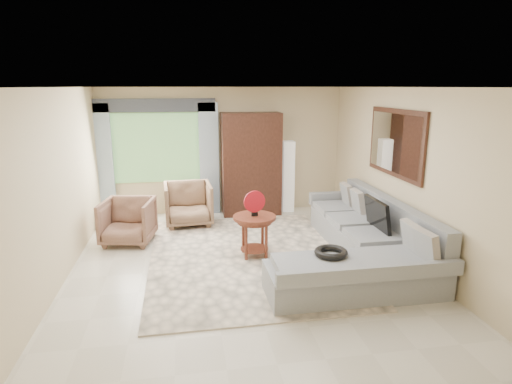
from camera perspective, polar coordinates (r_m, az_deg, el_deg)
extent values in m
plane|color=silver|center=(6.47, -1.69, -9.90)|extent=(6.00, 6.00, 0.00)
cube|color=#F8E1C4|center=(6.81, -1.13, -8.56)|extent=(3.02, 4.01, 0.02)
cube|color=#95979C|center=(7.36, 13.42, -5.60)|extent=(0.90, 2.40, 0.40)
cube|color=#95979C|center=(5.74, 13.13, -11.32)|extent=(2.30, 0.80, 0.40)
cube|color=#95979C|center=(7.03, 17.51, -2.96)|extent=(0.20, 3.20, 0.50)
cube|color=#95979C|center=(8.41, 10.17, -0.78)|extent=(0.90, 0.16, 0.22)
cube|color=#95979C|center=(5.25, 15.21, -10.45)|extent=(2.30, 0.10, 0.18)
cube|color=black|center=(6.74, 15.88, -2.92)|extent=(0.14, 0.74, 0.48)
torus|color=black|center=(5.61, 9.98, -7.94)|extent=(0.43, 0.43, 0.09)
cylinder|color=#4E2315|center=(6.61, -0.20, -3.40)|extent=(0.67, 0.67, 0.04)
cylinder|color=#4E2315|center=(6.72, -0.20, -6.21)|extent=(0.44, 0.44, 0.60)
cylinder|color=#AB111B|center=(6.53, -0.20, -1.28)|extent=(0.34, 0.08, 0.34)
imported|color=#835B47|center=(7.59, -16.70, -3.77)|extent=(0.95, 0.97, 0.76)
imported|color=brown|center=(8.33, -9.02, -1.58)|extent=(0.93, 0.95, 0.82)
imported|color=#999999|center=(8.60, -19.03, -2.89)|extent=(0.54, 0.50, 0.48)
cube|color=black|center=(8.83, -0.67, 3.73)|extent=(1.20, 0.55, 2.10)
cube|color=silver|center=(9.10, 4.26, 2.08)|extent=(0.24, 0.24, 1.50)
cube|color=#669E59|center=(8.93, -13.12, 5.76)|extent=(1.80, 0.04, 1.40)
cube|color=#9EB7CC|center=(9.01, -19.76, 3.76)|extent=(0.40, 0.08, 2.30)
cube|color=#9EB7CC|center=(8.88, -6.27, 4.36)|extent=(0.40, 0.08, 2.30)
cube|color=#1E232D|center=(8.79, -13.46, 11.19)|extent=(2.40, 0.12, 0.26)
cube|color=black|center=(7.08, 18.12, 6.24)|extent=(0.04, 1.70, 1.05)
cube|color=white|center=(7.07, 17.94, 6.24)|extent=(0.02, 1.54, 0.90)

